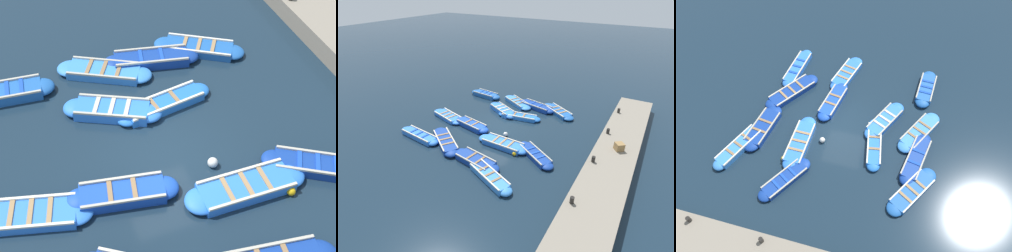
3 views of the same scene
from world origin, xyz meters
The scene contains 13 objects.
ground_plane centered at (0.00, 0.00, 0.00)m, with size 120.00×120.00×0.00m, color #162838.
boat_drifting centered at (3.13, 4.52, 0.15)m, with size 3.50×2.62×0.36m.
boat_mid_row centered at (0.80, 2.01, 0.15)m, with size 3.61×1.32×0.36m.
boat_centre centered at (4.21, -2.13, 0.16)m, with size 3.26×2.39×0.37m.
boat_inner_gap centered at (-1.60, -1.13, 0.19)m, with size 3.38×1.37×0.43m.
boat_broadside centered at (-0.69, 4.40, 0.15)m, with size 3.57×2.49×0.36m.
boat_end_of_row centered at (1.16, 4.45, 0.19)m, with size 3.73×1.53×0.43m.
boat_tucked centered at (1.82, -2.13, 0.17)m, with size 3.77×1.06×0.40m.
boat_outer_left centered at (-4.15, 4.38, 0.19)m, with size 3.29×1.14×0.44m.
boat_outer_right centered at (-0.96, 2.28, 0.19)m, with size 3.41×2.27×0.43m.
boat_stern_in centered at (-4.16, -0.92, 0.15)m, with size 3.58×1.77×0.36m.
buoy_orange_near centered at (1.31, -0.94, 0.16)m, with size 0.32×0.32×0.32m, color silver.
buoy_yellow_far centered at (3.01, -2.67, 0.13)m, with size 0.27×0.27×0.27m, color #EAB214.
Camera 1 is at (-3.07, -8.94, 11.18)m, focal length 50.00 mm.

